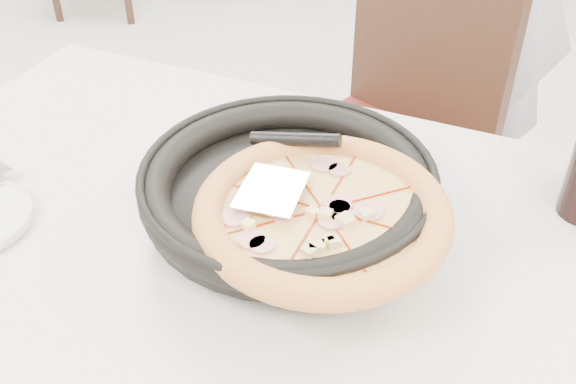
% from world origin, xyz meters
% --- Properties ---
extents(chair_far, '(0.54, 0.54, 0.95)m').
position_xyz_m(chair_far, '(-0.22, 0.51, 0.47)').
color(chair_far, black).
rests_on(chair_far, floor).
extents(trivet, '(0.11, 0.11, 0.04)m').
position_xyz_m(trivet, '(-0.17, -0.13, 0.77)').
color(trivet, black).
rests_on(trivet, main_table).
extents(pizza_pan, '(0.41, 0.41, 0.01)m').
position_xyz_m(pizza_pan, '(-0.17, -0.10, 0.79)').
color(pizza_pan, black).
rests_on(pizza_pan, trivet).
extents(pizza, '(0.30, 0.30, 0.02)m').
position_xyz_m(pizza, '(-0.10, -0.15, 0.81)').
color(pizza, orange).
rests_on(pizza, pizza_pan).
extents(pizza_server, '(0.09, 0.11, 0.00)m').
position_xyz_m(pizza_server, '(-0.17, -0.15, 0.84)').
color(pizza_server, silver).
rests_on(pizza_server, pizza).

